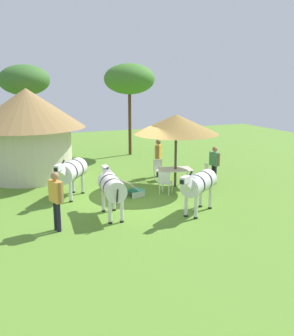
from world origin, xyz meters
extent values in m
plane|color=#5B892E|center=(0.00, 0.00, 0.00)|extent=(36.00, 36.00, 0.00)
cylinder|color=beige|center=(-3.13, 4.42, 1.12)|extent=(3.64, 3.64, 2.23)
cone|color=olive|center=(-3.13, 4.42, 3.08)|extent=(4.95, 4.95, 1.69)
cylinder|color=#483A30|center=(2.19, 0.68, 1.09)|extent=(0.10, 0.10, 2.18)
cone|color=olive|center=(2.19, 0.68, 2.56)|extent=(3.38, 3.38, 0.76)
cube|color=silver|center=(2.19, 0.68, 0.72)|extent=(1.47, 1.10, 0.04)
cylinder|color=silver|center=(1.67, 1.16, 0.35)|extent=(0.06, 0.06, 0.70)
cylinder|color=silver|center=(2.85, 0.91, 0.35)|extent=(0.06, 0.06, 0.70)
cylinder|color=silver|center=(1.52, 0.45, 0.35)|extent=(0.06, 0.06, 0.70)
cylinder|color=silver|center=(2.70, 0.20, 0.35)|extent=(0.06, 0.06, 0.70)
cube|color=white|center=(3.27, 0.42, 0.45)|extent=(0.51, 0.53, 0.04)
cube|color=white|center=(3.45, 0.37, 0.68)|extent=(0.14, 0.44, 0.45)
cylinder|color=white|center=(3.05, 0.28, 0.23)|extent=(0.04, 0.04, 0.45)
cylinder|color=white|center=(3.14, 0.64, 0.23)|extent=(0.04, 0.04, 0.45)
cylinder|color=white|center=(3.40, 0.19, 0.23)|extent=(0.04, 0.04, 0.45)
cylinder|color=white|center=(3.49, 0.56, 0.23)|extent=(0.04, 0.04, 0.45)
cube|color=silver|center=(2.00, 1.78, 0.45)|extent=(0.50, 0.49, 0.04)
cube|color=silver|center=(1.96, 1.97, 0.68)|extent=(0.44, 0.11, 0.45)
cylinder|color=silver|center=(2.21, 1.63, 0.23)|extent=(0.04, 0.04, 0.45)
cylinder|color=silver|center=(1.84, 1.57, 0.23)|extent=(0.04, 0.04, 0.45)
cylinder|color=silver|center=(2.15, 1.99, 0.23)|extent=(0.04, 0.04, 0.45)
cylinder|color=silver|center=(1.78, 1.92, 0.23)|extent=(0.04, 0.04, 0.45)
cube|color=silver|center=(1.40, -0.11, 0.45)|extent=(0.61, 0.61, 0.04)
cube|color=silver|center=(1.27, -0.24, 0.68)|extent=(0.34, 0.34, 0.45)
cylinder|color=silver|center=(1.39, 0.15, 0.23)|extent=(0.04, 0.04, 0.45)
cylinder|color=silver|center=(1.66, -0.11, 0.23)|extent=(0.04, 0.04, 0.45)
cylinder|color=silver|center=(1.14, -0.10, 0.23)|extent=(0.04, 0.04, 0.45)
cylinder|color=silver|center=(1.41, -0.37, 0.23)|extent=(0.04, 0.04, 0.45)
cylinder|color=black|center=(2.24, 2.50, 0.42)|extent=(0.12, 0.12, 0.84)
cylinder|color=black|center=(2.15, 2.38, 0.42)|extent=(0.12, 0.12, 0.84)
cube|color=gold|center=(2.19, 2.44, 1.14)|extent=(0.44, 0.49, 0.60)
cylinder|color=#956A4F|center=(2.35, 2.65, 1.16)|extent=(0.09, 0.09, 0.56)
cylinder|color=#956A4F|center=(2.04, 2.23, 1.16)|extent=(0.09, 0.09, 0.56)
sphere|color=#956A4F|center=(2.19, 2.44, 1.58)|extent=(0.23, 0.23, 0.23)
cylinder|color=black|center=(3.88, 0.38, 0.39)|extent=(0.12, 0.12, 0.79)
cylinder|color=black|center=(3.85, 0.52, 0.39)|extent=(0.12, 0.12, 0.79)
cube|color=#47875F|center=(3.87, 0.45, 1.07)|extent=(0.30, 0.46, 0.56)
cylinder|color=#A76B53|center=(3.93, 0.21, 1.09)|extent=(0.08, 0.08, 0.53)
cylinder|color=#A76B53|center=(3.80, 0.68, 1.09)|extent=(0.08, 0.08, 0.53)
sphere|color=#A76B53|center=(3.87, 0.45, 1.48)|extent=(0.21, 0.21, 0.21)
cylinder|color=black|center=(-3.07, -2.18, 0.44)|extent=(0.13, 0.13, 0.88)
cylinder|color=black|center=(-3.02, -2.32, 0.44)|extent=(0.13, 0.13, 0.88)
cube|color=gold|center=(-3.04, -2.25, 1.19)|extent=(0.37, 0.52, 0.62)
cylinder|color=#997249|center=(-3.14, -2.00, 1.21)|extent=(0.09, 0.09, 0.59)
cylinder|color=#997249|center=(-2.95, -2.50, 1.21)|extent=(0.09, 0.09, 0.59)
sphere|color=#997249|center=(-3.04, -2.25, 1.64)|extent=(0.24, 0.24, 0.24)
cube|color=#29916E|center=(0.24, 0.10, 0.22)|extent=(0.69, 0.67, 0.03)
cube|color=silver|center=(-0.02, 0.01, 0.46)|extent=(0.63, 0.65, 0.40)
cube|color=beige|center=(0.10, 0.33, 0.11)|extent=(0.59, 0.23, 0.22)
cube|color=beige|center=(0.27, -0.17, 0.11)|extent=(0.59, 0.23, 0.22)
cylinder|color=silver|center=(-1.23, -1.73, 1.00)|extent=(0.79, 1.53, 0.66)
cylinder|color=black|center=(-1.25, -2.02, 1.00)|extent=(0.68, 0.14, 0.67)
cylinder|color=black|center=(-1.20, -1.46, 1.00)|extent=(0.68, 0.14, 0.67)
cylinder|color=silver|center=(-1.16, -0.99, 1.18)|extent=(0.34, 0.56, 0.50)
cube|color=silver|center=(-1.13, -0.71, 1.34)|extent=(0.22, 0.41, 0.20)
cube|color=black|center=(-1.12, -0.53, 1.31)|extent=(0.13, 0.13, 0.12)
cube|color=black|center=(-1.16, -0.99, 1.38)|extent=(0.07, 0.37, 0.28)
cylinder|color=silver|center=(-1.36, -1.15, 0.38)|extent=(0.11, 0.11, 0.75)
cylinder|color=black|center=(-1.36, -1.15, 0.03)|extent=(0.13, 0.13, 0.06)
cylinder|color=silver|center=(-0.99, -1.18, 0.38)|extent=(0.11, 0.11, 0.75)
cylinder|color=black|center=(-0.99, -1.18, 0.03)|extent=(0.13, 0.13, 0.06)
cylinder|color=silver|center=(-1.46, -2.27, 0.38)|extent=(0.11, 0.11, 0.75)
cylinder|color=black|center=(-1.46, -2.27, 0.03)|extent=(0.13, 0.13, 0.06)
cylinder|color=silver|center=(-1.10, -2.30, 0.38)|extent=(0.11, 0.11, 0.75)
cylinder|color=black|center=(-1.10, -2.30, 0.03)|extent=(0.13, 0.13, 0.06)
cylinder|color=black|center=(-1.30, -2.51, 0.90)|extent=(0.07, 0.24, 0.53)
cylinder|color=silver|center=(-2.01, 0.82, 1.02)|extent=(1.40, 1.56, 0.71)
cylinder|color=black|center=(-1.84, 1.05, 1.02)|extent=(0.63, 0.49, 0.72)
cylinder|color=black|center=(-2.16, 0.62, 1.02)|extent=(0.63, 0.49, 0.72)
cylinder|color=silver|center=(-2.42, 0.25, 1.20)|extent=(0.58, 0.63, 0.52)
cube|color=silver|center=(-2.58, 0.03, 1.36)|extent=(0.38, 0.43, 0.20)
cube|color=black|center=(-2.69, -0.12, 1.33)|extent=(0.17, 0.17, 0.12)
cube|color=black|center=(-2.42, 0.25, 1.40)|extent=(0.25, 0.32, 0.28)
cylinder|color=silver|center=(-2.16, 0.28, 0.38)|extent=(0.11, 0.11, 0.75)
cylinder|color=black|center=(-2.16, 0.28, 0.03)|extent=(0.13, 0.13, 0.06)
cylinder|color=silver|center=(-2.48, 0.50, 0.38)|extent=(0.11, 0.11, 0.75)
cylinder|color=black|center=(-2.48, 0.50, 0.03)|extent=(0.13, 0.13, 0.06)
cylinder|color=silver|center=(-1.54, 1.14, 0.38)|extent=(0.11, 0.11, 0.75)
cylinder|color=black|center=(-1.54, 1.14, 0.03)|extent=(0.13, 0.13, 0.06)
cylinder|color=silver|center=(-1.86, 1.37, 0.38)|extent=(0.11, 0.11, 0.75)
cylinder|color=black|center=(-1.86, 1.37, 0.03)|extent=(0.13, 0.13, 0.06)
cylinder|color=black|center=(-1.57, 1.43, 0.92)|extent=(0.18, 0.22, 0.53)
cylinder|color=silver|center=(1.53, -2.41, 1.01)|extent=(1.58, 1.39, 0.64)
cylinder|color=black|center=(1.77, -2.24, 1.01)|extent=(0.45, 0.58, 0.65)
cylinder|color=black|center=(1.31, -2.57, 1.01)|extent=(0.45, 0.58, 0.65)
cylinder|color=silver|center=(0.93, -2.84, 1.19)|extent=(0.60, 0.55, 0.49)
cube|color=silver|center=(0.70, -3.01, 1.35)|extent=(0.43, 0.38, 0.20)
cube|color=black|center=(0.55, -3.11, 1.32)|extent=(0.17, 0.17, 0.12)
cube|color=black|center=(0.93, -2.84, 1.39)|extent=(0.32, 0.25, 0.28)
cylinder|color=silver|center=(1.17, -2.88, 0.39)|extent=(0.11, 0.11, 0.77)
cylinder|color=black|center=(1.17, -2.88, 0.03)|extent=(0.13, 0.13, 0.06)
cylinder|color=silver|center=(0.97, -2.60, 0.39)|extent=(0.11, 0.11, 0.77)
cylinder|color=black|center=(0.97, -2.60, 0.03)|extent=(0.13, 0.13, 0.06)
cylinder|color=silver|center=(2.09, -2.22, 0.39)|extent=(0.11, 0.11, 0.77)
cylinder|color=black|center=(2.09, -2.22, 0.03)|extent=(0.13, 0.13, 0.06)
cylinder|color=silver|center=(1.88, -1.94, 0.39)|extent=(0.11, 0.11, 0.77)
cylinder|color=black|center=(1.88, -1.94, 0.03)|extent=(0.13, 0.13, 0.06)
cylinder|color=black|center=(2.17, -1.95, 0.91)|extent=(0.22, 0.18, 0.53)
cylinder|color=#50301A|center=(2.73, 7.74, 1.75)|extent=(0.17, 0.17, 3.50)
ellipsoid|color=#3E7728|center=(2.73, 7.74, 4.28)|extent=(2.83, 2.83, 1.70)
cylinder|color=brown|center=(-2.79, 8.70, 1.75)|extent=(0.18, 0.18, 3.49)
ellipsoid|color=#386829|center=(-2.79, 8.70, 4.22)|extent=(2.67, 2.67, 1.60)
camera|label=1|loc=(-4.57, -13.02, 4.36)|focal=41.32mm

